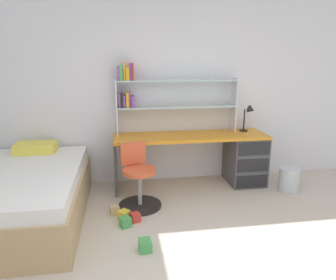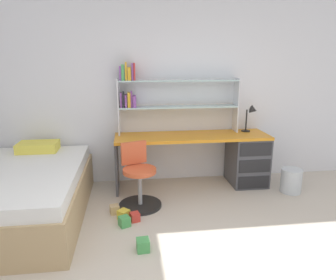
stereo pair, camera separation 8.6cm
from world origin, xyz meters
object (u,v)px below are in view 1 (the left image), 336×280
(toy_block_red_3, at_px, (135,217))
(toy_block_green_0, at_px, (125,222))
(swivel_chair, at_px, (139,182))
(bed_platform, at_px, (22,196))
(waste_bin, at_px, (289,179))
(toy_block_yellow_2, at_px, (124,215))
(desk_lamp, at_px, (250,114))
(toy_block_green_5, at_px, (145,245))
(bookshelf_hutch, at_px, (160,94))
(desk, at_px, (230,155))
(toy_block_natural_4, at_px, (115,210))

(toy_block_red_3, bearing_deg, toy_block_green_0, -140.67)
(swivel_chair, distance_m, bed_platform, 1.30)
(bed_platform, height_order, waste_bin, bed_platform)
(swivel_chair, bearing_deg, toy_block_yellow_2, -119.95)
(toy_block_red_3, bearing_deg, bed_platform, 169.45)
(toy_block_green_0, distance_m, toy_block_red_3, 0.15)
(desk_lamp, bearing_deg, toy_block_red_3, -149.40)
(bed_platform, bearing_deg, desk_lamp, 14.84)
(toy_block_green_5, bearing_deg, bed_platform, 148.35)
(bed_platform, relative_size, toy_block_green_0, 18.32)
(bookshelf_hutch, distance_m, toy_block_yellow_2, 1.70)
(toy_block_red_3, bearing_deg, waste_bin, 13.94)
(desk, distance_m, toy_block_yellow_2, 1.78)
(toy_block_natural_4, bearing_deg, toy_block_yellow_2, -54.13)
(toy_block_red_3, bearing_deg, toy_block_natural_4, 138.46)
(bed_platform, bearing_deg, toy_block_red_3, -10.55)
(desk, distance_m, waste_bin, 0.86)
(toy_block_natural_4, bearing_deg, toy_block_red_3, -41.54)
(swivel_chair, bearing_deg, toy_block_green_0, -110.40)
(desk, height_order, toy_block_green_0, desk)
(swivel_chair, xyz_separation_m, toy_block_green_0, (-0.18, -0.48, -0.25))
(waste_bin, relative_size, toy_block_green_5, 2.76)
(bookshelf_hutch, distance_m, swivel_chair, 1.26)
(desk_lamp, bearing_deg, toy_block_yellow_2, -152.58)
(swivel_chair, height_order, toy_block_green_5, swivel_chair)
(desk_lamp, height_order, toy_block_red_3, desk_lamp)
(desk_lamp, xyz_separation_m, toy_block_natural_4, (-1.92, -0.80, -0.94))
(waste_bin, height_order, toy_block_red_3, waste_bin)
(swivel_chair, xyz_separation_m, toy_block_green_5, (-0.00, -0.95, -0.24))
(waste_bin, xyz_separation_m, toy_block_green_5, (-2.05, -1.09, -0.10))
(desk, xyz_separation_m, desk_lamp, (0.30, 0.09, 0.57))
(waste_bin, relative_size, toy_block_green_0, 2.99)
(desk_lamp, xyz_separation_m, toy_block_green_5, (-1.63, -1.57, -0.93))
(bed_platform, distance_m, waste_bin, 3.35)
(swivel_chair, bearing_deg, toy_block_green_5, -90.11)
(bookshelf_hutch, xyz_separation_m, toy_block_green_5, (-0.36, -1.65, -1.23))
(desk, relative_size, bookshelf_hutch, 1.26)
(desk, xyz_separation_m, toy_block_natural_4, (-1.62, -0.71, -0.37))
(toy_block_green_0, bearing_deg, swivel_chair, 69.60)
(toy_block_natural_4, height_order, toy_block_green_5, toy_block_green_5)
(toy_block_green_5, bearing_deg, swivel_chair, 89.89)
(toy_block_yellow_2, bearing_deg, bookshelf_hutch, 61.95)
(bookshelf_hutch, xyz_separation_m, toy_block_yellow_2, (-0.55, -1.03, -1.24))
(desk, bearing_deg, bookshelf_hutch, 169.85)
(toy_block_green_0, xyz_separation_m, toy_block_red_3, (0.11, 0.09, -0.01))
(toy_block_natural_4, bearing_deg, desk_lamp, 22.52)
(desk_lamp, distance_m, swivel_chair, 1.87)
(toy_block_green_0, height_order, toy_block_yellow_2, toy_block_yellow_2)
(toy_block_green_0, relative_size, toy_block_red_3, 1.11)
(bed_platform, xyz_separation_m, toy_block_yellow_2, (1.10, -0.17, -0.23))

